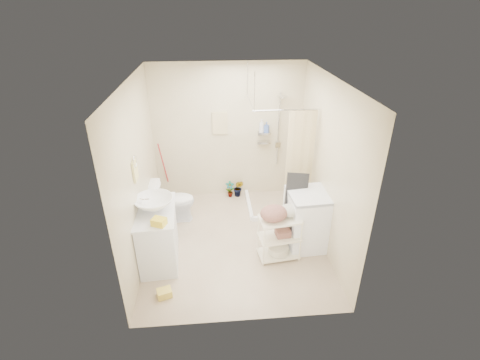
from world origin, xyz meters
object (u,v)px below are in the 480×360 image
at_px(vanity, 158,235).
at_px(laundry_rack, 279,234).
at_px(washing_machine, 308,219).
at_px(toilet, 173,201).

height_order(vanity, laundry_rack, vanity).
bearing_deg(washing_machine, vanity, -179.23).
xyz_separation_m(vanity, toilet, (0.12, 1.08, -0.06)).
xyz_separation_m(washing_machine, laundry_rack, (-0.50, -0.28, -0.05)).
bearing_deg(washing_machine, laundry_rack, -154.82).
distance_m(washing_machine, laundry_rack, 0.57).
height_order(toilet, laundry_rack, laundry_rack).
relative_size(toilet, washing_machine, 0.82).
distance_m(toilet, laundry_rack, 2.05).
relative_size(vanity, washing_machine, 1.07).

